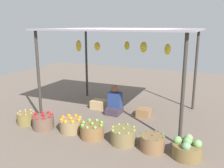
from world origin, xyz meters
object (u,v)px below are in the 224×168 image
basket_oranges (71,125)px  basket_green_chilies (152,143)px  basket_potatoes (26,118)px  basket_red_apples (43,122)px  basket_green_apples (92,131)px  wooden_crate_stacked_rear (144,112)px  basket_cabbages (187,149)px  wooden_crate_near_vendor (99,104)px  basket_limes (123,136)px  vendor_person (115,103)px

basket_oranges → basket_green_chilies: (1.86, -0.09, -0.00)m
basket_potatoes → basket_red_apples: (0.55, -0.05, 0.02)m
basket_oranges → basket_red_apples: bearing=-170.5°
basket_green_apples → wooden_crate_stacked_rear: 1.73m
basket_red_apples → basket_potatoes: bearing=174.9°
basket_oranges → basket_cabbages: basket_cabbages is taller
basket_potatoes → basket_green_chilies: size_ratio=0.91×
basket_red_apples → wooden_crate_near_vendor: 1.82m
basket_red_apples → basket_cabbages: (3.16, 0.01, 0.01)m
basket_green_apples → basket_green_chilies: bearing=-0.8°
basket_cabbages → wooden_crate_stacked_rear: 2.08m
basket_limes → basket_green_apples: bearing=-178.8°
basket_green_chilies → wooden_crate_stacked_rear: bearing=112.0°
basket_oranges → basket_limes: (1.26, -0.06, 0.00)m
basket_oranges → vendor_person: bearing=72.9°
vendor_person → basket_oranges: 1.50m
basket_limes → basket_cabbages: bearing=-2.0°
vendor_person → basket_potatoes: 2.24m
vendor_person → basket_cabbages: size_ratio=1.50×
vendor_person → wooden_crate_near_vendor: bearing=160.3°
basket_oranges → basket_green_chilies: size_ratio=1.09×
wooden_crate_near_vendor → basket_green_apples: bearing=-67.4°
basket_green_apples → wooden_crate_stacked_rear: bearing=68.6°
basket_potatoes → basket_green_chilies: 3.09m
wooden_crate_near_vendor → basket_green_chilies: bearing=-40.8°
basket_oranges → basket_cabbages: bearing=-2.3°
basket_green_apples → basket_green_chilies: (1.29, -0.02, -0.00)m
basket_oranges → wooden_crate_near_vendor: basket_oranges is taller
basket_red_apples → basket_limes: (1.93, 0.05, -0.00)m
basket_potatoes → wooden_crate_near_vendor: (1.08, 1.69, -0.02)m
basket_oranges → wooden_crate_stacked_rear: 1.95m
vendor_person → basket_green_apples: bearing=-84.9°
basket_limes → vendor_person: bearing=119.0°
basket_limes → basket_red_apples: bearing=-178.4°
vendor_person → wooden_crate_stacked_rear: (0.77, 0.11, -0.19)m
basket_red_apples → basket_green_chilies: bearing=0.5°
basket_green_chilies → wooden_crate_stacked_rear: basket_green_chilies is taller
basket_potatoes → basket_oranges: basket_oranges is taller
basket_oranges → wooden_crate_near_vendor: 1.64m
basket_potatoes → basket_cabbages: 3.71m
vendor_person → basket_red_apples: vendor_person is taller
vendor_person → basket_limes: (0.82, -1.48, -0.15)m
basket_red_apples → basket_oranges: size_ratio=0.96×
wooden_crate_stacked_rear → basket_potatoes: bearing=-146.6°
basket_red_apples → wooden_crate_stacked_rear: bearing=41.4°
basket_green_chilies → wooden_crate_stacked_rear: 1.76m
vendor_person → basket_potatoes: (-1.66, -1.49, -0.16)m
basket_potatoes → basket_limes: size_ratio=0.82×
basket_cabbages → wooden_crate_near_vendor: size_ratio=1.29×
basket_cabbages → wooden_crate_stacked_rear: bearing=128.1°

